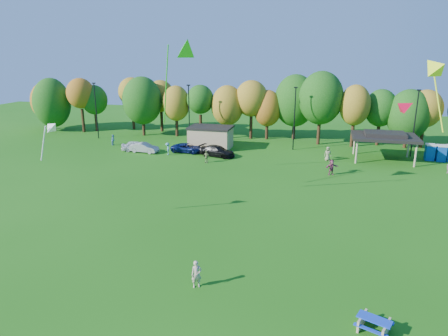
% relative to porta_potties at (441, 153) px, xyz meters
% --- Properties ---
extents(ground, '(160.00, 160.00, 0.00)m').
position_rel_porta_potties_xyz_m(ground, '(-21.33, -38.49, -1.10)').
color(ground, '#19600F').
rests_on(ground, ground).
extents(tree_line, '(93.57, 10.55, 11.15)m').
position_rel_porta_potties_xyz_m(tree_line, '(-22.35, 7.02, 4.82)').
color(tree_line, black).
rests_on(tree_line, ground).
extents(lamp_posts, '(64.50, 0.25, 9.09)m').
position_rel_porta_potties_xyz_m(lamp_posts, '(-19.33, 1.51, 3.80)').
color(lamp_posts, black).
rests_on(lamp_posts, ground).
extents(utility_building, '(6.30, 4.30, 3.25)m').
position_rel_porta_potties_xyz_m(utility_building, '(-31.33, -0.49, 0.54)').
color(utility_building, tan).
rests_on(utility_building, ground).
extents(pavilion, '(8.20, 6.20, 3.77)m').
position_rel_porta_potties_xyz_m(pavilion, '(-7.33, -1.49, 2.13)').
color(pavilion, tan).
rests_on(pavilion, ground).
extents(porta_potties, '(3.75, 1.46, 2.18)m').
position_rel_porta_potties_xyz_m(porta_potties, '(0.00, 0.00, 0.00)').
color(porta_potties, '#0C43A4').
rests_on(porta_potties, ground).
extents(picnic_table, '(2.08, 1.92, 0.73)m').
position_rel_porta_potties_xyz_m(picnic_table, '(-11.82, -37.49, -0.67)').
color(picnic_table, tan).
rests_on(picnic_table, ground).
extents(kite_flyer, '(0.75, 0.66, 1.73)m').
position_rel_porta_potties_xyz_m(kite_flyer, '(-21.92, -35.93, -0.23)').
color(kite_flyer, '#CBAD98').
rests_on(kite_flyer, ground).
extents(car_a, '(4.51, 2.96, 1.43)m').
position_rel_porta_potties_xyz_m(car_a, '(-41.30, -4.86, -0.38)').
color(car_a, white).
rests_on(car_a, ground).
extents(car_b, '(4.28, 1.81, 1.37)m').
position_rel_porta_potties_xyz_m(car_b, '(-39.73, -5.48, -0.41)').
color(car_b, '#A1A1A6').
rests_on(car_b, ground).
extents(car_c, '(4.76, 2.52, 1.27)m').
position_rel_porta_potties_xyz_m(car_c, '(-33.85, -3.95, -0.46)').
color(car_c, '#0D1B52').
rests_on(car_c, ground).
extents(car_d, '(5.42, 3.25, 1.47)m').
position_rel_porta_potties_xyz_m(car_d, '(-29.09, -5.02, -0.36)').
color(car_d, black).
rests_on(car_d, ground).
extents(far_person_0, '(0.70, 0.85, 1.62)m').
position_rel_porta_potties_xyz_m(far_person_0, '(-46.38, -2.33, -0.29)').
color(far_person_0, '#4C77A8').
rests_on(far_person_0, ground).
extents(far_person_1, '(1.02, 0.78, 1.86)m').
position_rel_porta_potties_xyz_m(far_person_1, '(-14.37, -3.58, -0.17)').
color(far_person_1, '#919063').
rests_on(far_person_1, ground).
extents(far_person_3, '(1.01, 0.63, 1.60)m').
position_rel_porta_potties_xyz_m(far_person_3, '(-29.59, -8.50, -0.30)').
color(far_person_3, '#7A8853').
rests_on(far_person_3, ground).
extents(far_person_4, '(1.73, 1.43, 1.86)m').
position_rel_porta_potties_xyz_m(far_person_4, '(-13.91, -9.99, -0.17)').
color(far_person_4, '#943E5B').
rests_on(far_person_4, ground).
extents(far_person_5, '(1.05, 1.27, 1.71)m').
position_rel_porta_potties_xyz_m(far_person_5, '(-36.02, -5.87, -0.24)').
color(far_person_5, teal).
rests_on(far_person_5, ground).
extents(kite_1, '(2.61, 3.14, 5.57)m').
position_rel_porta_potties_xyz_m(kite_1, '(-8.17, -25.75, 11.79)').
color(kite_1, '#DDFF1A').
extents(kite_6, '(1.18, 0.98, 1.11)m').
position_rel_porta_potties_xyz_m(kite_6, '(-10.51, -31.51, 9.77)').
color(kite_6, red).
extents(kite_10, '(2.15, 1.24, 3.41)m').
position_rel_porta_potties_xyz_m(kite_10, '(-35.14, -30.40, 7.24)').
color(kite_10, white).
extents(kite_12, '(3.47, 4.21, 7.64)m').
position_rel_porta_potties_xyz_m(kite_12, '(-26.87, -22.93, 13.12)').
color(kite_12, '#27CC1B').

